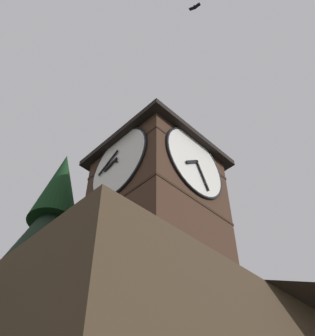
% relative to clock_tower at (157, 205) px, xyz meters
% --- Properties ---
extents(clock_tower, '(4.77, 4.77, 9.32)m').
position_rel_clock_tower_xyz_m(clock_tower, '(0.00, 0.00, 0.00)').
color(clock_tower, '#422B1E').
rests_on(clock_tower, building_main).
extents(flying_bird_high, '(0.32, 0.65, 0.14)m').
position_rel_clock_tower_xyz_m(flying_bird_high, '(0.87, 3.65, 10.44)').
color(flying_bird_high, black).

